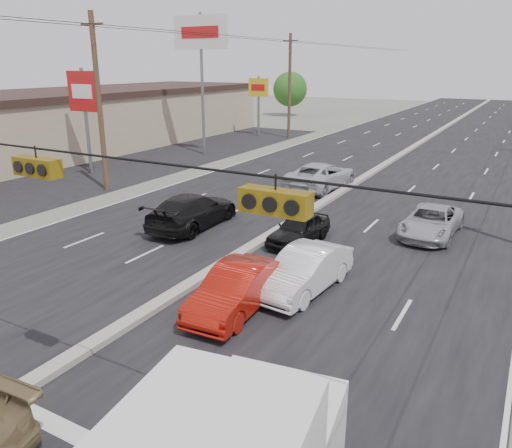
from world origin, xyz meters
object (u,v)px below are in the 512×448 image
(pole_sign_billboard, at_px, (201,42))
(pole_sign_far, at_px, (259,92))
(utility_pole_left_b, at_px, (99,103))
(tree_left_far, at_px, (290,89))
(pole_sign_mid, at_px, (84,97))
(oncoming_near, at_px, (193,211))
(queue_car_b, at_px, (305,271))
(queue_car_c, at_px, (431,222))
(utility_pole_left_c, at_px, (290,86))
(queue_car_a, at_px, (299,229))
(red_sedan, at_px, (237,289))
(oncoming_far, at_px, (321,176))

(pole_sign_billboard, relative_size, pole_sign_far, 1.83)
(utility_pole_left_b, xyz_separation_m, tree_left_far, (-9.50, 45.00, -1.39))
(pole_sign_mid, height_order, oncoming_near, pole_sign_mid)
(pole_sign_mid, height_order, queue_car_b, pole_sign_mid)
(oncoming_near, bearing_deg, queue_car_c, -159.83)
(utility_pole_left_c, height_order, queue_car_a, utility_pole_left_c)
(queue_car_b, bearing_deg, red_sedan, -112.96)
(pole_sign_mid, relative_size, tree_left_far, 1.14)
(pole_sign_mid, height_order, queue_car_c, pole_sign_mid)
(pole_sign_billboard, relative_size, red_sedan, 2.54)
(utility_pole_left_c, relative_size, queue_car_a, 2.74)
(pole_sign_billboard, bearing_deg, utility_pole_left_b, -81.25)
(queue_car_b, xyz_separation_m, oncoming_far, (-4.98, 13.59, 0.07))
(red_sedan, distance_m, queue_car_b, 2.61)
(pole_sign_billboard, height_order, tree_left_far, pole_sign_billboard)
(pole_sign_mid, relative_size, oncoming_near, 1.30)
(pole_sign_billboard, bearing_deg, tree_left_far, 103.19)
(queue_car_b, bearing_deg, tree_left_far, 121.73)
(pole_sign_mid, xyz_separation_m, queue_car_b, (20.50, -9.91, -4.39))
(red_sedan, xyz_separation_m, queue_car_c, (3.81, 10.16, -0.08))
(pole_sign_mid, xyz_separation_m, oncoming_far, (15.52, 3.68, -4.33))
(pole_sign_far, bearing_deg, queue_car_b, -58.57)
(utility_pole_left_b, xyz_separation_m, oncoming_far, (11.02, 6.68, -4.32))
(queue_car_a, bearing_deg, queue_car_c, 43.10)
(utility_pole_left_b, bearing_deg, oncoming_near, -20.08)
(queue_car_a, bearing_deg, utility_pole_left_b, 173.00)
(queue_car_c, bearing_deg, pole_sign_billboard, 151.48)
(pole_sign_far, distance_m, tree_left_far, 20.89)
(pole_sign_far, height_order, oncoming_far, pole_sign_far)
(oncoming_near, height_order, oncoming_far, oncoming_far)
(utility_pole_left_b, xyz_separation_m, oncoming_near, (8.68, -3.17, -4.33))
(queue_car_c, height_order, oncoming_far, oncoming_far)
(queue_car_b, distance_m, oncoming_far, 14.47)
(utility_pole_left_b, relative_size, pole_sign_billboard, 0.91)
(pole_sign_far, height_order, queue_car_a, pole_sign_far)
(oncoming_near, bearing_deg, utility_pole_left_b, -22.58)
(utility_pole_left_b, bearing_deg, queue_car_b, -23.36)
(utility_pole_left_b, bearing_deg, utility_pole_left_c, 90.00)
(queue_car_b, distance_m, queue_car_c, 8.27)
(queue_car_b, relative_size, oncoming_near, 0.82)
(pole_sign_mid, distance_m, oncoming_far, 16.52)
(utility_pole_left_c, bearing_deg, pole_sign_mid, -101.56)
(pole_sign_billboard, height_order, queue_car_a, pole_sign_billboard)
(pole_sign_billboard, xyz_separation_m, queue_car_b, (18.00, -19.91, -8.14))
(utility_pole_left_c, distance_m, red_sedan, 37.51)
(tree_left_far, relative_size, oncoming_far, 1.08)
(utility_pole_left_c, bearing_deg, oncoming_far, -58.98)
(tree_left_far, relative_size, red_sedan, 1.41)
(queue_car_b, bearing_deg, pole_sign_billboard, 137.68)
(pole_sign_far, xyz_separation_m, queue_car_c, (22.06, -24.04, -3.77))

